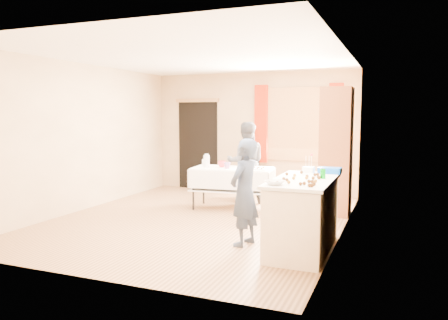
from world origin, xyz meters
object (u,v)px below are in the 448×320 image
at_px(party_table, 232,184).
at_px(cabinet, 336,151).
at_px(girl, 244,192).
at_px(woman, 246,162).
at_px(chair, 249,184).
at_px(counter, 303,215).

bearing_deg(party_table, cabinet, 2.57).
bearing_deg(girl, woman, -148.71).
bearing_deg(girl, chair, -149.89).
relative_size(cabinet, girl, 1.55).
relative_size(chair, woman, 0.65).
bearing_deg(party_table, counter, -55.41).
relative_size(party_table, chair, 1.51).
distance_m(cabinet, counter, 2.31).
bearing_deg(party_table, girl, -71.37).
bearing_deg(woman, girl, 88.61).
relative_size(party_table, woman, 0.98).
bearing_deg(cabinet, party_table, -171.33).
bearing_deg(cabinet, woman, 167.76).
relative_size(cabinet, chair, 2.14).
xyz_separation_m(cabinet, girl, (-0.86, -2.27, -0.38)).
height_order(chair, girl, girl).
xyz_separation_m(party_table, chair, (-0.02, 1.03, -0.15)).
relative_size(party_table, girl, 1.09).
height_order(party_table, woman, woman).
bearing_deg(counter, cabinet, 87.43).
xyz_separation_m(girl, woman, (-0.89, 2.65, 0.08)).
xyz_separation_m(party_table, girl, (0.92, -2.00, 0.25)).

